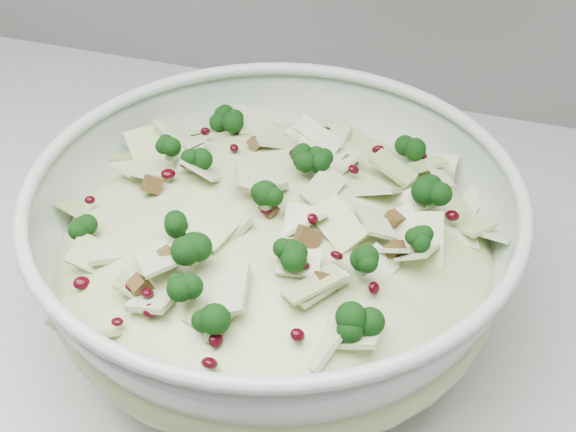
{
  "coord_description": "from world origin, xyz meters",
  "views": [
    {
      "loc": [
        -0.22,
        1.18,
        1.37
      ],
      "look_at": [
        -0.35,
        1.62,
        1.0
      ],
      "focal_mm": 50.0,
      "sensor_mm": 36.0,
      "label": 1
    }
  ],
  "objects": [
    {
      "name": "mixing_bowl",
      "position": [
        -0.36,
        1.6,
        0.97
      ],
      "size": [
        0.4,
        0.4,
        0.14
      ],
      "rotation": [
        0.0,
        0.0,
        -0.16
      ],
      "color": "#B5C8BA",
      "rests_on": "counter"
    },
    {
      "name": "salad",
      "position": [
        -0.36,
        1.6,
        1.0
      ],
      "size": [
        0.43,
        0.43,
        0.14
      ],
      "rotation": [
        0.0,
        0.0,
        -0.41
      ],
      "color": "#C1C989",
      "rests_on": "mixing_bowl"
    }
  ]
}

